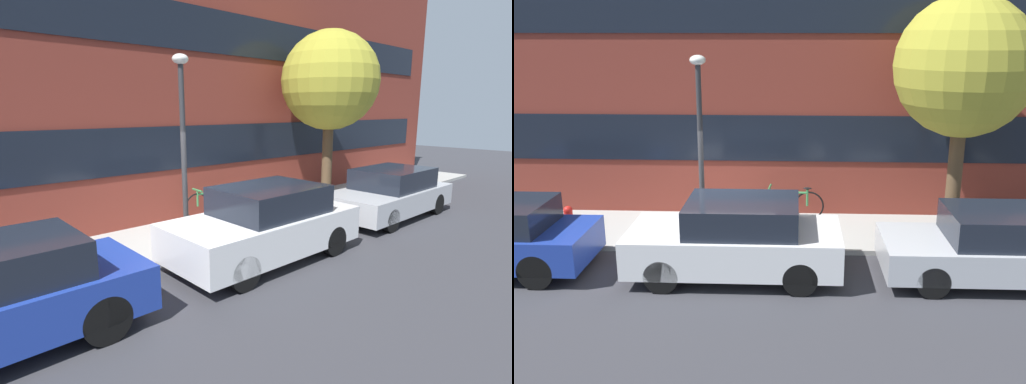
% 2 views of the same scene
% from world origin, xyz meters
% --- Properties ---
extents(ground_plane, '(56.00, 56.00, 0.00)m').
position_xyz_m(ground_plane, '(0.00, 0.00, 0.00)').
color(ground_plane, '#333338').
extents(sidewalk_strip, '(28.00, 2.42, 0.11)m').
position_xyz_m(sidewalk_strip, '(0.00, 1.21, 0.05)').
color(sidewalk_strip, '#9E9E99').
rests_on(sidewalk_strip, ground_plane).
extents(rowhouse_facade, '(28.00, 1.02, 8.99)m').
position_xyz_m(rowhouse_facade, '(0.00, 2.86, 4.50)').
color(rowhouse_facade, maroon).
rests_on(rowhouse_facade, ground_plane).
extents(parked_car_white, '(3.93, 1.80, 1.47)m').
position_xyz_m(parked_car_white, '(0.61, -1.05, 0.73)').
color(parked_car_white, silver).
rests_on(parked_car_white, ground_plane).
extents(parked_car_silver, '(4.15, 1.77, 1.34)m').
position_xyz_m(parked_car_silver, '(5.42, -1.05, 0.66)').
color(parked_car_silver, '#B2B5BA').
rests_on(parked_car_silver, ground_plane).
extents(fire_hydrant, '(0.48, 0.27, 0.67)m').
position_xyz_m(fire_hydrant, '(-3.27, 0.64, 0.44)').
color(fire_hydrant, red).
rests_on(fire_hydrant, sidewalk_strip).
extents(bicycle, '(1.66, 0.44, 0.80)m').
position_xyz_m(bicycle, '(1.54, 1.95, 0.51)').
color(bicycle, black).
rests_on(bicycle, sidewalk_strip).
extents(street_tree, '(2.84, 2.84, 5.07)m').
position_xyz_m(street_tree, '(5.05, 0.87, 3.73)').
color(street_tree, brown).
rests_on(street_tree, sidewalk_strip).
extents(lamp_post, '(0.32, 0.32, 3.89)m').
position_xyz_m(lamp_post, '(-0.27, 0.44, 2.57)').
color(lamp_post, '#2D2D30').
rests_on(lamp_post, sidewalk_strip).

